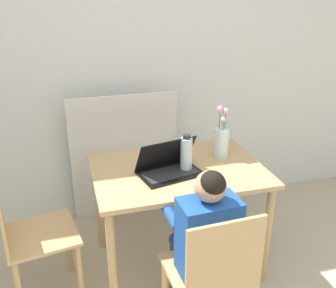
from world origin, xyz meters
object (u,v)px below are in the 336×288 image
(person_seated, at_px, (203,235))
(chair_occupied, at_px, (212,278))
(chair_spare, at_px, (29,236))
(laptop, at_px, (168,165))
(flower_vase, at_px, (222,140))
(water_bottle, at_px, (186,154))

(person_seated, bearing_deg, chair_occupied, 90.00)
(chair_occupied, xyz_separation_m, person_seated, (-0.01, 0.12, 0.17))
(chair_occupied, relative_size, chair_spare, 1.00)
(chair_spare, xyz_separation_m, person_seated, (0.88, -0.49, 0.17))
(chair_spare, height_order, laptop, laptop)
(person_seated, bearing_deg, chair_spare, -31.64)
(chair_spare, bearing_deg, flower_vase, -91.56)
(chair_occupied, height_order, person_seated, person_seated)
(person_seated, distance_m, laptop, 0.55)
(chair_occupied, height_order, flower_vase, flower_vase)
(flower_vase, distance_m, water_bottle, 0.32)
(flower_vase, bearing_deg, laptop, -161.50)
(chair_spare, xyz_separation_m, flower_vase, (1.25, 0.18, 0.39))
(water_bottle, bearing_deg, laptop, -177.86)
(person_seated, relative_size, water_bottle, 4.35)
(chair_spare, bearing_deg, water_bottle, -96.81)
(chair_occupied, distance_m, laptop, 0.73)
(water_bottle, bearing_deg, flower_vase, 24.41)
(laptop, relative_size, water_bottle, 1.76)
(person_seated, bearing_deg, water_bottle, -101.39)
(chair_occupied, relative_size, water_bottle, 3.68)
(person_seated, height_order, flower_vase, flower_vase)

